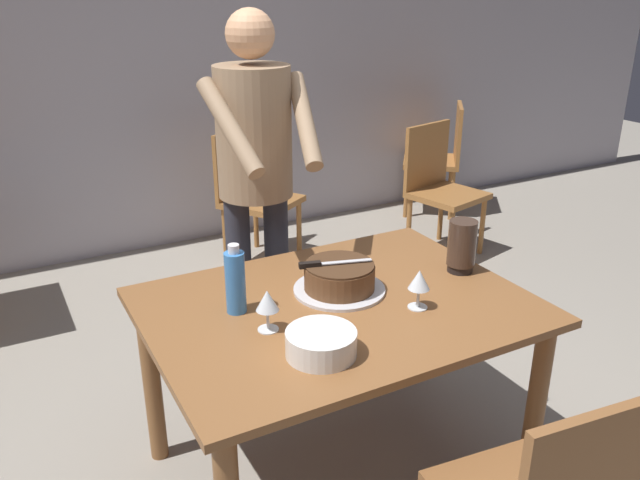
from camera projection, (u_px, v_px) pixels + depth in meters
ground_plane at (336, 470)px, 2.57m from camera, size 14.00×14.00×0.00m
back_wall at (135, 56)px, 4.29m from camera, size 10.00×0.12×2.70m
main_dining_table at (338, 331)px, 2.34m from camera, size 1.34×1.00×0.75m
cake_on_platter at (339, 278)px, 2.37m from camera, size 0.34×0.34×0.11m
cake_knife at (320, 264)px, 2.33m from camera, size 0.27×0.10×0.02m
plate_stack at (321, 343)px, 1.96m from camera, size 0.22×0.22×0.08m
wine_glass_near at (419, 281)px, 2.22m from camera, size 0.08×0.08×0.14m
wine_glass_far at (267, 302)px, 2.08m from camera, size 0.08×0.08×0.14m
water_bottle at (235, 281)px, 2.20m from camera, size 0.07×0.07×0.25m
hurricane_lamp at (462, 246)px, 2.51m from camera, size 0.11×0.11×0.21m
person_cutting_cake at (255, 167)px, 2.75m from camera, size 0.47×0.56×1.72m
background_chair_0 at (252, 191)px, 4.36m from camera, size 0.61×0.61×0.90m
background_chair_1 at (441, 154)px, 5.27m from camera, size 0.62×0.62×0.90m
background_chair_2 at (439, 184)px, 4.50m from camera, size 0.53×0.53×0.90m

